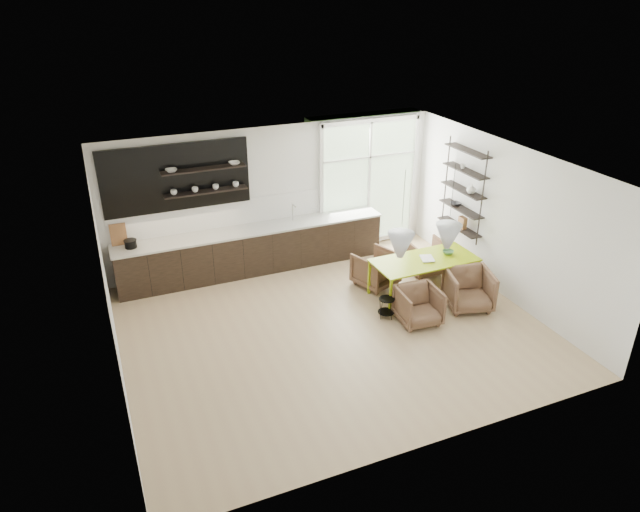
# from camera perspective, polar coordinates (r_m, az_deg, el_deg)

# --- Properties ---
(room) EXTENTS (7.02, 6.01, 2.91)m
(room) POSITION_cam_1_polar(r_m,az_deg,el_deg) (10.42, 1.84, 3.25)
(room) COLOR tan
(room) RESTS_ON ground
(kitchen_run) EXTENTS (5.54, 0.69, 2.75)m
(kitchen_run) POSITION_cam_1_polar(r_m,az_deg,el_deg) (11.75, -7.13, 1.18)
(kitchen_run) COLOR black
(kitchen_run) RESTS_ON ground
(right_shelving) EXTENTS (0.26, 1.22, 1.90)m
(right_shelving) POSITION_cam_1_polar(r_m,az_deg,el_deg) (11.77, 14.18, 6.16)
(right_shelving) COLOR black
(right_shelving) RESTS_ON ground
(dining_table) EXTENTS (2.01, 0.93, 0.73)m
(dining_table) POSITION_cam_1_polar(r_m,az_deg,el_deg) (10.93, 10.41, -0.57)
(dining_table) COLOR #9BB90D
(dining_table) RESTS_ON ground
(armchair_back_left) EXTENTS (0.96, 0.97, 0.70)m
(armchair_back_left) POSITION_cam_1_polar(r_m,az_deg,el_deg) (11.27, 5.60, -1.28)
(armchair_back_left) COLOR brown
(armchair_back_left) RESTS_ON ground
(armchair_back_right) EXTENTS (0.76, 0.78, 0.68)m
(armchair_back_right) POSITION_cam_1_polar(r_m,az_deg,el_deg) (11.92, 10.62, -0.08)
(armchair_back_right) COLOR brown
(armchair_back_right) RESTS_ON ground
(armchair_front_left) EXTENTS (0.75, 0.77, 0.66)m
(armchair_front_left) POSITION_cam_1_polar(r_m,az_deg,el_deg) (10.17, 9.83, -4.92)
(armchair_front_left) COLOR brown
(armchair_front_left) RESTS_ON ground
(armchair_front_right) EXTENTS (0.98, 1.00, 0.74)m
(armchair_front_right) POSITION_cam_1_polar(r_m,az_deg,el_deg) (10.80, 14.65, -3.24)
(armchair_front_right) COLOR brown
(armchair_front_right) RESTS_ON ground
(wire_stool) EXTENTS (0.30, 0.30, 0.38)m
(wire_stool) POSITION_cam_1_polar(r_m,az_deg,el_deg) (10.27, 6.67, -4.91)
(wire_stool) COLOR black
(wire_stool) RESTS_ON ground
(table_book) EXTENTS (0.32, 0.37, 0.03)m
(table_book) POSITION_cam_1_polar(r_m,az_deg,el_deg) (10.89, 10.07, -0.29)
(table_book) COLOR white
(table_book) RESTS_ON dining_table
(table_bowl) EXTENTS (0.22, 0.22, 0.07)m
(table_bowl) POSITION_cam_1_polar(r_m,az_deg,el_deg) (11.21, 12.68, 0.38)
(table_bowl) COLOR #4C7E4B
(table_bowl) RESTS_ON dining_table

